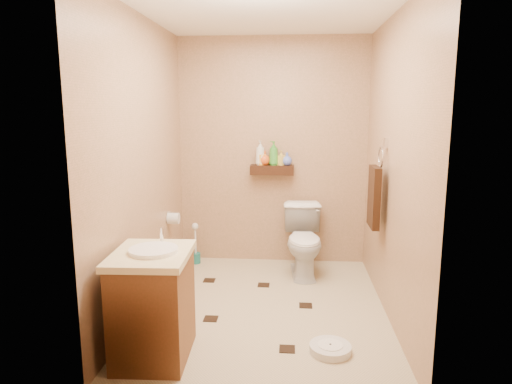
{
  "coord_description": "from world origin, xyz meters",
  "views": [
    {
      "loc": [
        0.21,
        -3.61,
        1.66
      ],
      "look_at": [
        -0.1,
        0.25,
        0.95
      ],
      "focal_mm": 32.0,
      "sensor_mm": 36.0,
      "label": 1
    }
  ],
  "objects": [
    {
      "name": "ground",
      "position": [
        0.0,
        0.0,
        0.0
      ],
      "size": [
        2.5,
        2.5,
        0.0
      ],
      "primitive_type": "plane",
      "color": "#C4B68F",
      "rests_on": "ground"
    },
    {
      "name": "wall_back",
      "position": [
        0.0,
        1.25,
        1.2
      ],
      "size": [
        2.0,
        0.04,
        2.4
      ],
      "primitive_type": "cube",
      "color": "tan",
      "rests_on": "ground"
    },
    {
      "name": "wall_front",
      "position": [
        0.0,
        -1.25,
        1.2
      ],
      "size": [
        2.0,
        0.04,
        2.4
      ],
      "primitive_type": "cube",
      "color": "tan",
      "rests_on": "ground"
    },
    {
      "name": "wall_left",
      "position": [
        -1.0,
        0.0,
        1.2
      ],
      "size": [
        0.04,
        2.5,
        2.4
      ],
      "primitive_type": "cube",
      "color": "tan",
      "rests_on": "ground"
    },
    {
      "name": "wall_right",
      "position": [
        1.0,
        0.0,
        1.2
      ],
      "size": [
        0.04,
        2.5,
        2.4
      ],
      "primitive_type": "cube",
      "color": "tan",
      "rests_on": "ground"
    },
    {
      "name": "ceiling",
      "position": [
        0.0,
        0.0,
        2.4
      ],
      "size": [
        2.0,
        2.5,
        0.02
      ],
      "primitive_type": "cube",
      "color": "white",
      "rests_on": "wall_back"
    },
    {
      "name": "wall_shelf",
      "position": [
        0.0,
        1.17,
        1.02
      ],
      "size": [
        0.46,
        0.14,
        0.1
      ],
      "primitive_type": "cube",
      "color": "#341B0E",
      "rests_on": "wall_back"
    },
    {
      "name": "floor_accents",
      "position": [
        0.01,
        -0.06,
        0.0
      ],
      "size": [
        1.23,
        1.35,
        0.01
      ],
      "color": "black",
      "rests_on": "ground"
    },
    {
      "name": "toilet",
      "position": [
        0.34,
        0.83,
        0.35
      ],
      "size": [
        0.44,
        0.71,
        0.69
      ],
      "primitive_type": "imported",
      "rotation": [
        0.0,
        0.0,
        0.07
      ],
      "color": "white",
      "rests_on": "ground"
    },
    {
      "name": "vanity",
      "position": [
        -0.7,
        -0.82,
        0.38
      ],
      "size": [
        0.52,
        0.62,
        0.85
      ],
      "rotation": [
        0.0,
        0.0,
        0.04
      ],
      "color": "brown",
      "rests_on": "ground"
    },
    {
      "name": "bathroom_scale",
      "position": [
        0.49,
        -0.68,
        0.03
      ],
      "size": [
        0.36,
        0.36,
        0.06
      ],
      "rotation": [
        0.0,
        0.0,
        0.31
      ],
      "color": "silver",
      "rests_on": "ground"
    },
    {
      "name": "toilet_brush",
      "position": [
        -0.82,
        1.07,
        0.16
      ],
      "size": [
        0.1,
        0.1,
        0.45
      ],
      "color": "#1A6964",
      "rests_on": "ground"
    },
    {
      "name": "towel_ring",
      "position": [
        0.91,
        0.25,
        0.95
      ],
      "size": [
        0.12,
        0.3,
        0.76
      ],
      "color": "silver",
      "rests_on": "wall_right"
    },
    {
      "name": "toilet_paper",
      "position": [
        -0.94,
        0.65,
        0.6
      ],
      "size": [
        0.12,
        0.11,
        0.12
      ],
      "color": "silver",
      "rests_on": "wall_left"
    },
    {
      "name": "bottle_a",
      "position": [
        -0.12,
        1.17,
        1.2
      ],
      "size": [
        0.13,
        0.13,
        0.26
      ],
      "primitive_type": "imported",
      "rotation": [
        0.0,
        0.0,
        3.57
      ],
      "color": "silver",
      "rests_on": "wall_shelf"
    },
    {
      "name": "bottle_b",
      "position": [
        -0.11,
        1.17,
        1.16
      ],
      "size": [
        0.11,
        0.11,
        0.17
      ],
      "primitive_type": "imported",
      "rotation": [
        0.0,
        0.0,
        3.67
      ],
      "color": "#FFB035",
      "rests_on": "wall_shelf"
    },
    {
      "name": "bottle_c",
      "position": [
        -0.08,
        1.17,
        1.15
      ],
      "size": [
        0.14,
        0.14,
        0.15
      ],
      "primitive_type": "imported",
      "rotation": [
        0.0,
        0.0,
        1.81
      ],
      "color": "#D25118",
      "rests_on": "wall_shelf"
    },
    {
      "name": "bottle_d",
      "position": [
        0.02,
        1.17,
        1.2
      ],
      "size": [
        0.14,
        0.14,
        0.25
      ],
      "primitive_type": "imported",
      "rotation": [
        0.0,
        0.0,
        5.41
      ],
      "color": "green",
      "rests_on": "wall_shelf"
    },
    {
      "name": "bottle_e",
      "position": [
        0.1,
        1.17,
        1.15
      ],
      "size": [
        0.1,
        0.1,
        0.16
      ],
      "primitive_type": "imported",
      "rotation": [
        0.0,
        0.0,
        5.57
      ],
      "color": "gold",
      "rests_on": "wall_shelf"
    },
    {
      "name": "bottle_f",
      "position": [
        0.16,
        1.17,
        1.14
      ],
      "size": [
        0.13,
        0.13,
        0.14
      ],
      "primitive_type": "imported",
      "rotation": [
        0.0,
        0.0,
        2.89
      ],
      "color": "#546DD4",
      "rests_on": "wall_shelf"
    }
  ]
}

